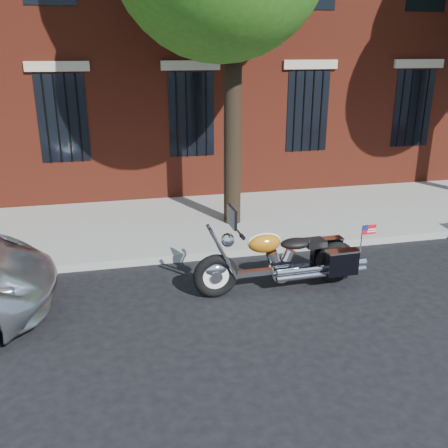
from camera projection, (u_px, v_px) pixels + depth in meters
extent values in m
plane|color=black|center=(244.00, 289.00, 8.18)|extent=(120.00, 120.00, 0.00)
cube|color=gray|center=(225.00, 253.00, 9.43)|extent=(40.00, 0.16, 0.15)
cube|color=gray|center=(207.00, 221.00, 11.16)|extent=(40.00, 3.60, 0.15)
cube|color=black|center=(191.00, 115.00, 12.15)|extent=(1.10, 0.14, 2.00)
cube|color=#B2A893|center=(190.00, 65.00, 11.74)|extent=(1.40, 0.20, 0.22)
cylinder|color=black|center=(192.00, 115.00, 12.07)|extent=(0.04, 0.04, 2.00)
cylinder|color=black|center=(233.00, 112.00, 10.12)|extent=(0.36, 0.36, 5.00)
torus|color=black|center=(216.00, 276.00, 7.80)|extent=(0.73, 0.19, 0.72)
torus|color=black|center=(335.00, 262.00, 8.30)|extent=(0.73, 0.19, 0.72)
cylinder|color=white|center=(216.00, 276.00, 7.80)|extent=(0.54, 0.08, 0.54)
cylinder|color=white|center=(335.00, 262.00, 8.30)|extent=(0.54, 0.08, 0.54)
ellipsoid|color=white|center=(216.00, 270.00, 7.76)|extent=(0.39, 0.15, 0.21)
ellipsoid|color=orange|center=(336.00, 255.00, 8.25)|extent=(0.39, 0.16, 0.21)
cube|color=white|center=(277.00, 270.00, 8.06)|extent=(1.63, 0.17, 0.09)
cylinder|color=white|center=(280.00, 271.00, 8.08)|extent=(0.35, 0.21, 0.35)
cylinder|color=white|center=(316.00, 272.00, 8.03)|extent=(1.35, 0.15, 0.10)
ellipsoid|color=orange|center=(264.00, 243.00, 7.83)|extent=(0.54, 0.33, 0.31)
ellipsoid|color=black|center=(296.00, 243.00, 7.99)|extent=(0.53, 0.33, 0.17)
cube|color=black|center=(326.00, 250.00, 8.51)|extent=(0.52, 0.19, 0.41)
cube|color=black|center=(342.00, 263.00, 7.99)|extent=(0.52, 0.19, 0.41)
cylinder|color=white|center=(235.00, 227.00, 7.61)|extent=(0.07, 0.84, 0.04)
sphere|color=white|center=(228.00, 240.00, 7.65)|extent=(0.22, 0.22, 0.22)
cube|color=black|center=(232.00, 217.00, 7.55)|extent=(0.06, 0.43, 0.30)
cube|color=red|center=(369.00, 230.00, 7.87)|extent=(0.24, 0.02, 0.15)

